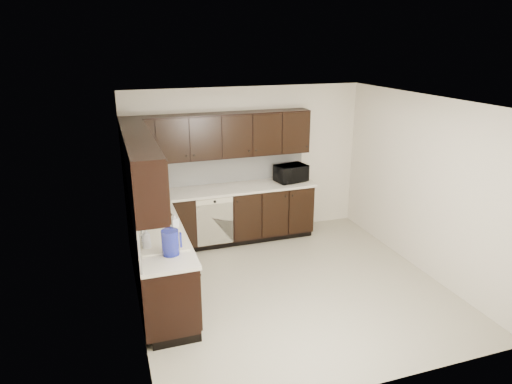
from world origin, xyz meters
TOP-DOWN VIEW (x-y plane):
  - floor at (0.00, 0.00)m, footprint 4.00×4.00m
  - ceiling at (0.00, 0.00)m, footprint 4.00×4.00m
  - wall_back at (0.00, 2.00)m, footprint 4.00×0.02m
  - wall_left at (-2.00, 0.00)m, footprint 0.02×4.00m
  - wall_right at (2.00, 0.00)m, footprint 0.02×4.00m
  - wall_front at (0.00, -2.00)m, footprint 4.00×0.02m
  - lower_cabinets at (-1.01, 1.11)m, footprint 3.00×2.80m
  - countertop at (-1.01, 1.11)m, footprint 3.03×2.83m
  - backsplash at (-1.22, 1.32)m, footprint 3.00×2.80m
  - upper_cabinets at (-1.10, 1.20)m, footprint 3.00×2.80m
  - dishwasher at (-0.70, 1.41)m, footprint 0.58×0.04m
  - sink at (-1.68, -0.01)m, footprint 0.54×0.82m
  - microwave at (0.69, 1.70)m, footprint 0.56×0.44m
  - soap_bottle_a at (-1.48, 0.30)m, footprint 0.11×0.12m
  - soap_bottle_b at (-1.87, -0.20)m, footprint 0.13×0.13m
  - toaster_oven at (-1.75, 1.75)m, footprint 0.38×0.31m
  - storage_bin at (-1.65, 1.35)m, footprint 0.56×0.49m
  - blue_pitcher at (-1.63, -0.43)m, footprint 0.23×0.23m
  - teal_tumbler at (-1.48, 1.28)m, footprint 0.12×0.12m
  - paper_towel_roll at (-1.62, 1.19)m, footprint 0.16×0.16m

SIDE VIEW (x-z plane):
  - floor at x=0.00m, z-range 0.00..0.00m
  - lower_cabinets at x=-1.01m, z-range -0.04..0.86m
  - dishwasher at x=-0.70m, z-range 0.16..0.94m
  - sink at x=-1.68m, z-range 0.67..1.09m
  - countertop at x=-1.01m, z-range 0.90..0.94m
  - storage_bin at x=-1.65m, z-range 0.94..1.12m
  - soap_bottle_a at x=-1.48m, z-range 0.94..1.14m
  - teal_tumbler at x=-1.48m, z-range 0.94..1.15m
  - toaster_oven at x=-1.75m, z-range 0.94..1.16m
  - soap_bottle_b at x=-1.87m, z-range 0.94..1.20m
  - microwave at x=0.69m, z-range 0.94..1.22m
  - blue_pitcher at x=-1.63m, z-range 0.94..1.23m
  - paper_towel_roll at x=-1.62m, z-range 0.94..1.27m
  - backsplash at x=-1.22m, z-range 0.94..1.42m
  - wall_back at x=0.00m, z-range 0.00..2.50m
  - wall_left at x=-2.00m, z-range 0.00..2.50m
  - wall_right at x=2.00m, z-range 0.00..2.50m
  - wall_front at x=0.00m, z-range 0.00..2.50m
  - upper_cabinets at x=-1.10m, z-range 1.42..2.12m
  - ceiling at x=0.00m, z-range 2.50..2.50m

